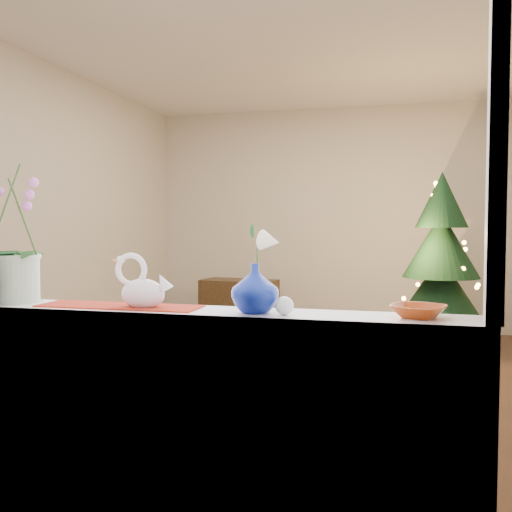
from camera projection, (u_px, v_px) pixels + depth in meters
The scene contains 17 objects.
ground at pixel (302, 380), 4.65m from camera, with size 5.00×5.00×0.00m, color #321F14.
wall_back at pixel (337, 219), 7.00m from camera, with size 4.50×0.10×2.70m, color beige.
wall_front at pixel (193, 202), 2.16m from camera, with size 4.50×0.10×2.70m, color beige.
wall_left at pixel (56, 216), 5.14m from camera, with size 0.10×5.00×2.70m, color beige.
ceiling at pixel (303, 44), 4.51m from camera, with size 5.00×5.00×0.00m, color white.
window_apron at pixel (197, 434), 2.25m from camera, with size 2.20×0.08×0.88m, color white.
windowsill at pixel (205, 315), 2.31m from camera, with size 2.20×0.26×0.04m, color white.
window_frame at pixel (195, 111), 2.17m from camera, with size 2.22×0.06×1.60m, color white, non-canonical shape.
runner at pixel (119, 306), 2.40m from camera, with size 0.70×0.20×0.01m, color maroon.
orchid_pot at pixel (13, 224), 2.53m from camera, with size 0.24×0.24×0.70m, color beige, non-canonical shape.
swan at pixel (143, 282), 2.36m from camera, with size 0.25×0.12×0.22m, color white, non-canonical shape.
blue_vase at pixel (255, 284), 2.23m from camera, with size 0.21×0.21×0.22m, color navy.
lily at pixel (255, 235), 2.22m from camera, with size 0.12×0.07×0.17m, color white, non-canonical shape.
paperweight at pixel (284, 306), 2.18m from camera, with size 0.07×0.07×0.07m, color silver.
amber_dish at pixel (419, 312), 2.11m from camera, with size 0.17×0.17×0.04m, color #95350E.
xmas_tree at pixel (441, 263), 5.61m from camera, with size 0.98×0.98×1.79m, color black, non-canonical shape.
side_table at pixel (239, 307), 6.63m from camera, with size 0.85×0.43×0.64m, color black.
Camera 1 is at (0.77, -4.54, 1.26)m, focal length 40.00 mm.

